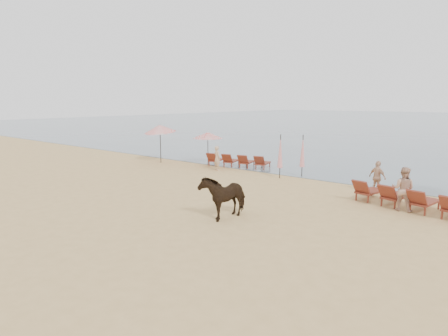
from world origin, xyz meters
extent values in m
plane|color=tan|center=(0.00, 0.00, 0.00)|extent=(120.00, 120.00, 0.00)
cube|color=brown|center=(-4.92, 10.33, 0.34)|extent=(0.97, 1.49, 0.08)
cube|color=brown|center=(-4.73, 9.62, 0.62)|extent=(0.73, 0.60, 0.60)
cube|color=brown|center=(-3.88, 10.61, 0.34)|extent=(0.97, 1.49, 0.08)
cube|color=brown|center=(-3.69, 9.90, 0.62)|extent=(0.73, 0.60, 0.60)
cube|color=brown|center=(-2.83, 10.88, 0.34)|extent=(0.97, 1.49, 0.08)
cube|color=brown|center=(-2.65, 10.17, 0.62)|extent=(0.73, 0.60, 0.60)
cube|color=brown|center=(-1.79, 11.16, 0.34)|extent=(0.97, 1.49, 0.08)
cube|color=brown|center=(-1.60, 10.45, 0.62)|extent=(0.73, 0.60, 0.60)
cube|color=brown|center=(5.92, 7.75, 0.36)|extent=(0.94, 1.55, 0.08)
cube|color=brown|center=(5.77, 6.99, 0.65)|extent=(0.75, 0.59, 0.63)
cube|color=brown|center=(7.04, 7.53, 0.36)|extent=(0.94, 1.55, 0.08)
cube|color=brown|center=(6.89, 6.77, 0.65)|extent=(0.75, 0.59, 0.63)
cube|color=brown|center=(8.15, 7.31, 0.36)|extent=(0.94, 1.55, 0.08)
cube|color=brown|center=(8.00, 6.55, 0.65)|extent=(0.75, 0.59, 0.63)
cylinder|color=black|center=(-5.39, 10.01, 1.02)|extent=(0.05, 0.05, 2.04)
cone|color=red|center=(-5.39, 10.01, 1.99)|extent=(1.94, 1.94, 0.42)
sphere|color=black|center=(-5.39, 10.01, 2.17)|extent=(0.07, 0.07, 0.07)
cylinder|color=black|center=(-8.58, 8.70, 1.20)|extent=(0.06, 0.06, 2.41)
cone|color=red|center=(-8.58, 8.70, 2.35)|extent=(2.13, 2.17, 0.72)
sphere|color=black|center=(-8.58, 8.70, 2.57)|extent=(0.09, 0.09, 0.09)
cylinder|color=black|center=(1.36, 10.29, 1.19)|extent=(0.05, 0.05, 2.38)
cone|color=red|center=(1.36, 10.29, 1.47)|extent=(0.29, 0.29, 1.78)
cylinder|color=black|center=(0.57, 9.21, 1.21)|extent=(0.05, 0.05, 2.43)
cone|color=red|center=(0.57, 9.21, 1.50)|extent=(0.30, 0.30, 1.82)
imported|color=black|center=(2.52, 1.84, 0.80)|extent=(0.97, 1.95, 1.61)
imported|color=tan|center=(-3.64, 8.86, 0.76)|extent=(0.65, 0.54, 1.52)
imported|color=tan|center=(7.44, 6.79, 0.86)|extent=(0.88, 0.71, 1.73)
imported|color=tan|center=(5.82, 9.01, 0.76)|extent=(0.96, 0.69, 1.52)
camera|label=1|loc=(10.85, -8.51, 4.22)|focal=30.00mm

